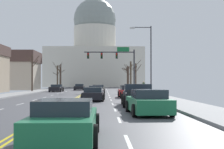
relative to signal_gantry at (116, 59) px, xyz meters
The scene contains 24 objects.
ground 18.82m from the signal_gantry, 105.38° to the right, with size 20.00×180.00×0.20m.
signal_gantry is the anchor object (origin of this frame).
street_lamp_right 14.30m from the signal_gantry, 77.61° to the right, with size 2.47×0.24×7.87m.
capitol_building 56.26m from the signal_gantry, 94.92° to the left, with size 30.45×19.24×31.16m.
sedan_near_00 6.16m from the signal_gantry, 132.54° to the right, with size 2.08×4.40×1.22m.
sedan_near_01 11.11m from the signal_gantry, 106.96° to the right, with size 2.14×4.33×1.18m.
sedan_near_02 16.76m from the signal_gantry, 87.72° to the right, with size 2.10×4.68×1.31m.
sedan_near_03 22.34m from the signal_gantry, 97.60° to the right, with size 2.07×4.52×1.20m.
pickup_truck_near_04 28.16m from the signal_gantry, 89.04° to the right, with size 2.41×5.38×1.53m.
sedan_near_05 34.19m from the signal_gantry, 89.42° to the right, with size 2.18×4.57×1.30m.
sedan_near_06 41.67m from the signal_gantry, 94.35° to the right, with size 1.99×4.56×1.19m.
sedan_oncoming_00 11.77m from the signal_gantry, 155.80° to the left, with size 2.13×4.58×1.21m.
sedan_oncoming_01 16.08m from the signal_gantry, 115.86° to the left, with size 2.01×4.33×1.22m.
flank_building_01 28.10m from the signal_gantry, 141.18° to the left, with size 12.53×9.31×7.91m.
bare_tree_00 28.73m from the signal_gantry, 82.31° to the left, with size 2.47×1.37×5.73m.
bare_tree_01 14.34m from the signal_gantry, 165.24° to the left, with size 2.34×1.94×6.05m.
bare_tree_02 21.21m from the signal_gantry, 80.66° to the left, with size 2.10×1.21×5.66m.
bare_tree_03 39.84m from the signal_gantry, 110.09° to the left, with size 2.42×2.21×5.47m.
bare_tree_04 11.78m from the signal_gantry, 69.03° to the left, with size 1.99×2.52×5.73m.
bare_tree_05 35.40m from the signal_gantry, 111.35° to the left, with size 1.17×2.37×6.65m.
bare_tree_06 15.93m from the signal_gantry, 77.03° to the left, with size 1.61×2.81×5.64m.
bare_tree_07 29.24m from the signal_gantry, 115.99° to the left, with size 1.95×2.04×6.13m.
pedestrian_00 10.09m from the signal_gantry, 69.62° to the right, with size 0.35×0.34×1.64m.
bicycle_parked 16.32m from the signal_gantry, 79.45° to the right, with size 0.12×1.77×0.85m.
Camera 1 is at (2.79, -33.53, 1.71)m, focal length 52.69 mm.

